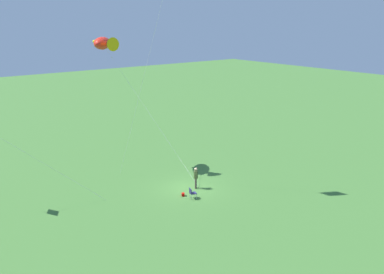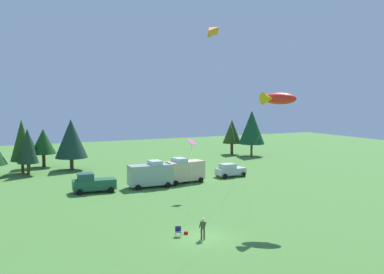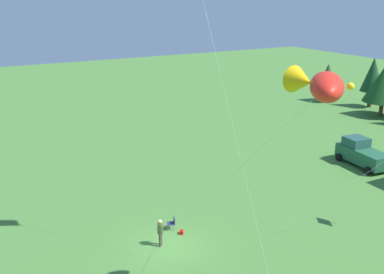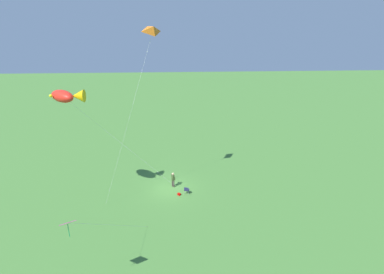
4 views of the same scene
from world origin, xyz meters
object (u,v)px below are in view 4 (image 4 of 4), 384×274
(person_kite_flyer, at_px, (173,179))
(kite_large_fish, at_px, (66,96))
(kite_diamond_rainbow, at_px, (71,224))
(folding_chair, at_px, (187,190))
(kite_delta_orange, at_px, (154,30))
(backpack_on_grass, at_px, (179,194))

(person_kite_flyer, bearing_deg, kite_large_fish, 149.53)
(person_kite_flyer, bearing_deg, kite_diamond_rainbow, -160.56)
(person_kite_flyer, height_order, folding_chair, person_kite_flyer)
(person_kite_flyer, relative_size, kite_delta_orange, 0.10)
(folding_chair, distance_m, backpack_on_grass, 0.93)
(person_kite_flyer, relative_size, kite_diamond_rainbow, 0.22)
(folding_chair, bearing_deg, backpack_on_grass, 125.14)
(folding_chair, xyz_separation_m, kite_delta_orange, (2.78, -0.05, 16.13))
(folding_chair, bearing_deg, kite_diamond_rainbow, 168.29)
(kite_delta_orange, bearing_deg, kite_diamond_rainbow, 69.62)
(kite_diamond_rainbow, bearing_deg, folding_chair, -120.74)
(folding_chair, height_order, kite_diamond_rainbow, kite_diamond_rainbow)
(kite_large_fish, relative_size, kite_delta_orange, 0.68)
(folding_chair, bearing_deg, kite_large_fish, 115.82)
(folding_chair, height_order, kite_delta_orange, kite_delta_orange)
(person_kite_flyer, distance_m, backpack_on_grass, 2.09)
(person_kite_flyer, xyz_separation_m, backpack_on_grass, (-0.63, 1.77, -0.91))
(person_kite_flyer, distance_m, kite_diamond_rainbow, 16.09)
(backpack_on_grass, relative_size, kite_diamond_rainbow, 0.04)
(person_kite_flyer, height_order, kite_delta_orange, kite_delta_orange)
(backpack_on_grass, distance_m, kite_diamond_rainbow, 15.17)
(folding_chair, xyz_separation_m, backpack_on_grass, (0.82, 0.24, -0.38))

